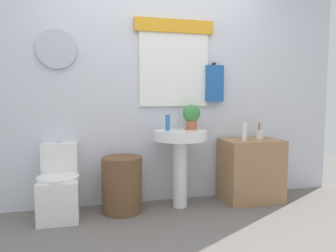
% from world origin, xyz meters
% --- Properties ---
extents(ground_plane, '(8.00, 8.00, 0.00)m').
position_xyz_m(ground_plane, '(0.00, 0.00, 0.00)').
color(ground_plane, slate).
extents(back_wall, '(4.40, 0.18, 2.60)m').
position_xyz_m(back_wall, '(0.00, 1.15, 1.31)').
color(back_wall, silver).
rests_on(back_wall, ground_plane).
extents(toilet, '(0.38, 0.51, 0.71)m').
position_xyz_m(toilet, '(-0.97, 0.88, 0.27)').
color(toilet, white).
rests_on(toilet, ground_plane).
extents(laundry_hamper, '(0.40, 0.40, 0.55)m').
position_xyz_m(laundry_hamper, '(-0.38, 0.85, 0.28)').
color(laundry_hamper, brown).
rests_on(laundry_hamper, ground_plane).
extents(pedestal_sink, '(0.55, 0.55, 0.80)m').
position_xyz_m(pedestal_sink, '(0.22, 0.85, 0.61)').
color(pedestal_sink, white).
rests_on(pedestal_sink, ground_plane).
extents(faucet, '(0.03, 0.03, 0.10)m').
position_xyz_m(faucet, '(0.22, 0.97, 0.85)').
color(faucet, silver).
rests_on(faucet, pedestal_sink).
extents(wooden_cabinet, '(0.63, 0.44, 0.68)m').
position_xyz_m(wooden_cabinet, '(1.04, 0.85, 0.34)').
color(wooden_cabinet, '#9E754C').
rests_on(wooden_cabinet, ground_plane).
extents(soap_bottle, '(0.05, 0.05, 0.16)m').
position_xyz_m(soap_bottle, '(0.10, 0.90, 0.88)').
color(soap_bottle, '#2D6BB7').
rests_on(soap_bottle, pedestal_sink).
extents(potted_plant, '(0.19, 0.19, 0.26)m').
position_xyz_m(potted_plant, '(0.36, 0.91, 0.95)').
color(potted_plant, '#AD5B38').
rests_on(potted_plant, pedestal_sink).
extents(lotion_bottle, '(0.05, 0.05, 0.19)m').
position_xyz_m(lotion_bottle, '(0.93, 0.81, 0.77)').
color(lotion_bottle, white).
rests_on(lotion_bottle, wooden_cabinet).
extents(toothbrush_cup, '(0.08, 0.08, 0.19)m').
position_xyz_m(toothbrush_cup, '(1.15, 0.87, 0.73)').
color(toothbrush_cup, silver).
rests_on(toothbrush_cup, wooden_cabinet).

